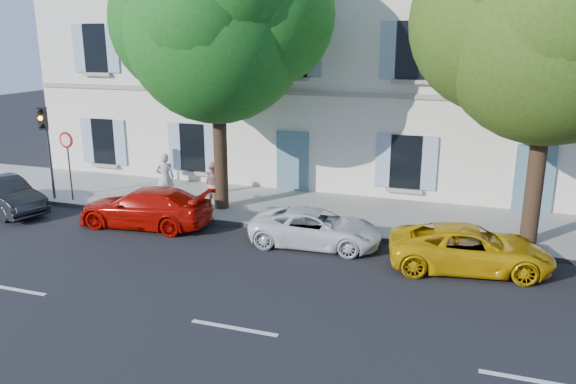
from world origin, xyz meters
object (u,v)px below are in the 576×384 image
(car_white_coupe, at_px, (316,228))
(tree_left, at_px, (216,32))
(road_sign, at_px, (67,151))
(tree_right, at_px, (552,35))
(pedestrian_b, at_px, (214,184))
(car_yellow_supercar, at_px, (470,248))
(car_dark_sedan, at_px, (4,195))
(traffic_light, at_px, (45,133))
(pedestrian_a, at_px, (165,178))
(car_red_coupe, at_px, (145,207))

(car_white_coupe, height_order, tree_left, tree_left)
(tree_left, distance_m, road_sign, 7.18)
(tree_right, height_order, road_sign, tree_right)
(car_white_coupe, height_order, pedestrian_b, pedestrian_b)
(car_white_coupe, bearing_deg, road_sign, 79.51)
(car_yellow_supercar, xyz_separation_m, tree_left, (-8.52, 2.59, 5.62))
(car_dark_sedan, relative_size, tree_right, 0.41)
(car_white_coupe, relative_size, traffic_light, 1.13)
(car_yellow_supercar, bearing_deg, tree_right, -44.35)
(tree_left, xyz_separation_m, pedestrian_b, (-0.32, 0.05, -5.25))
(tree_left, distance_m, pedestrian_a, 5.63)
(road_sign, bearing_deg, pedestrian_b, 10.05)
(tree_left, bearing_deg, car_dark_sedan, -160.49)
(pedestrian_b, bearing_deg, car_yellow_supercar, -176.84)
(car_red_coupe, xyz_separation_m, traffic_light, (-4.82, 1.21, 2.01))
(tree_right, relative_size, pedestrian_a, 5.08)
(car_white_coupe, distance_m, pedestrian_b, 4.98)
(car_red_coupe, relative_size, car_yellow_supercar, 1.04)
(road_sign, height_order, pedestrian_a, road_sign)
(pedestrian_a, bearing_deg, car_dark_sedan, -2.99)
(car_red_coupe, height_order, traffic_light, traffic_light)
(car_red_coupe, bearing_deg, pedestrian_b, 145.08)
(pedestrian_a, xyz_separation_m, pedestrian_b, (1.97, 0.03, -0.10))
(car_white_coupe, distance_m, road_sign, 10.05)
(traffic_light, bearing_deg, tree_right, 2.55)
(car_dark_sedan, height_order, pedestrian_a, pedestrian_a)
(car_white_coupe, bearing_deg, pedestrian_a, 67.87)
(car_white_coupe, xyz_separation_m, road_sign, (-9.86, 1.27, 1.46))
(car_white_coupe, distance_m, pedestrian_a, 6.79)
(tree_left, bearing_deg, traffic_light, -170.87)
(car_red_coupe, height_order, tree_left, tree_left)
(traffic_light, xyz_separation_m, pedestrian_a, (4.25, 1.07, -1.59))
(car_yellow_supercar, distance_m, tree_left, 10.53)
(car_yellow_supercar, relative_size, road_sign, 1.66)
(car_white_coupe, bearing_deg, car_red_coupe, 87.62)
(tree_right, xyz_separation_m, pedestrian_b, (-10.45, 0.36, -5.14))
(car_white_coupe, xyz_separation_m, pedestrian_b, (-4.44, 2.23, 0.42))
(car_red_coupe, xyz_separation_m, car_yellow_supercar, (10.23, -0.33, -0.05))
(car_white_coupe, xyz_separation_m, car_yellow_supercar, (4.40, -0.41, 0.05))
(car_white_coupe, height_order, traffic_light, traffic_light)
(car_red_coupe, relative_size, pedestrian_a, 2.43)
(tree_right, relative_size, pedestrian_b, 5.70)
(car_dark_sedan, distance_m, car_red_coupe, 5.57)
(tree_left, relative_size, tree_right, 1.02)
(road_sign, bearing_deg, car_red_coupe, -18.48)
(car_red_coupe, height_order, road_sign, road_sign)
(car_yellow_supercar, height_order, tree_right, tree_right)
(pedestrian_b, bearing_deg, pedestrian_a, 20.63)
(car_yellow_supercar, distance_m, road_sign, 14.43)
(road_sign, bearing_deg, traffic_light, -170.04)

